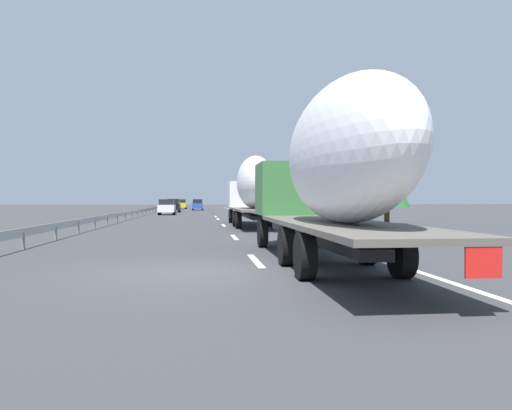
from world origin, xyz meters
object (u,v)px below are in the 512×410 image
at_px(car_black_suv, 174,205).
at_px(car_white_van, 167,207).
at_px(truck_lead, 253,188).
at_px(truck_trailing, 331,168).
at_px(car_yellow_coupe, 181,204).
at_px(road_sign, 264,194).
at_px(car_blue_sedan, 198,205).

distance_m(car_black_suv, car_white_van, 12.19).
height_order(truck_lead, truck_trailing, truck_trailing).
distance_m(truck_trailing, car_black_suv, 59.20).
bearing_deg(car_white_van, car_yellow_coupe, -0.46).
relative_size(car_black_suv, car_yellow_coupe, 1.04).
xyz_separation_m(truck_lead, car_black_suv, (38.77, 7.07, -1.56)).
relative_size(car_yellow_coupe, road_sign, 1.29).
bearing_deg(road_sign, truck_lead, 170.44).
bearing_deg(truck_lead, truck_trailing, 180.00).
xyz_separation_m(car_black_suv, car_yellow_coupe, (24.63, -0.15, -0.02)).
bearing_deg(road_sign, car_black_suv, 26.54).
xyz_separation_m(truck_lead, truck_trailing, (-19.98, 0.00, 0.08)).
relative_size(truck_lead, car_white_van, 3.46).
relative_size(car_black_suv, car_white_van, 1.13).
height_order(car_white_van, car_yellow_coupe, car_yellow_coupe).
bearing_deg(car_blue_sedan, car_white_van, 172.30).
xyz_separation_m(car_blue_sedan, car_yellow_coupe, (11.68, 3.10, -0.00)).
bearing_deg(truck_trailing, road_sign, -4.62).
relative_size(car_black_suv, car_blue_sedan, 1.03).
height_order(truck_lead, road_sign, truck_lead).
height_order(car_white_van, car_blue_sedan, car_blue_sedan).
xyz_separation_m(car_black_suv, car_blue_sedan, (12.95, -3.25, -0.02)).
xyz_separation_m(truck_lead, car_white_van, (26.58, 7.22, -1.59)).
xyz_separation_m(truck_trailing, car_black_suv, (58.75, 7.07, -1.64)).
relative_size(truck_lead, car_black_suv, 3.07).
bearing_deg(car_blue_sedan, road_sign, -168.26).
bearing_deg(truck_lead, car_black_suv, 10.34).
bearing_deg(truck_trailing, truck_lead, -0.00).
relative_size(truck_lead, road_sign, 4.12).
bearing_deg(truck_lead, car_white_van, 15.20).
distance_m(car_black_suv, road_sign, 22.81).
distance_m(truck_trailing, car_blue_sedan, 71.82).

